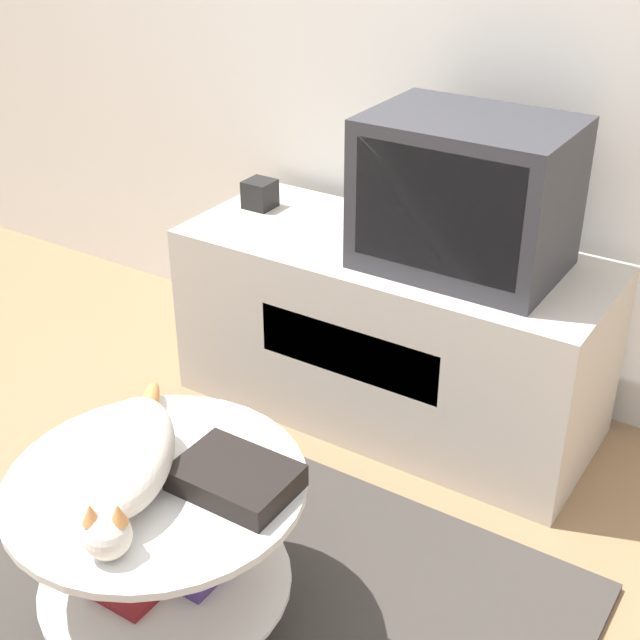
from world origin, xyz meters
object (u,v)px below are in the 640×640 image
Objects in this scene: speaker at (260,194)px; cat at (127,459)px; dvd_box at (236,478)px; tv at (466,195)px.

cat is (0.49, -1.14, -0.10)m from speaker.
speaker is 1.24m from dvd_box.
tv is 1.03m from dvd_box.
speaker is (-0.72, 0.05, -0.16)m from tv.
dvd_box is (0.68, -1.03, -0.14)m from speaker.
cat is (-0.19, -0.11, 0.04)m from dvd_box.
cat is (-0.23, -1.09, -0.26)m from tv.
dvd_box is at bearing -56.51° from speaker.
dvd_box is (-0.04, -0.98, -0.30)m from tv.
speaker is at bearing 123.49° from dvd_box.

